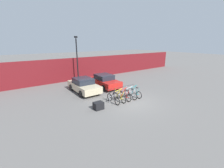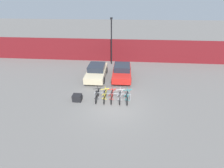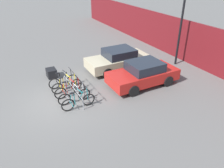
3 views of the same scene
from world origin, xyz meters
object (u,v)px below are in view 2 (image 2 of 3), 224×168
Objects in this scene: car_beige at (97,71)px; bicycle_silver at (120,97)px; car_red at (122,71)px; cargo_crate at (77,98)px; bicycle_yellow at (105,96)px; bicycle_red at (112,96)px; lamp_post at (111,39)px; bicycle_teal at (127,97)px; bicycle_black at (97,96)px; bike_rack at (112,94)px.

bicycle_silver is at bearing -57.13° from car_beige.
cargo_crate is at bearing -127.67° from car_red.
car_beige reaches higher than bicycle_yellow.
cargo_crate is (-2.76, -0.30, -0.10)m from bicycle_red.
cargo_crate is at bearing -103.82° from lamp_post.
bicycle_teal is (1.78, 0.00, 0.00)m from bicycle_yellow.
bicycle_yellow is 0.41× the size of car_beige.
bicycle_black and bicycle_red have the same top height.
bicycle_teal is (1.22, 0.00, 0.00)m from bicycle_red.
car_beige and car_red have the same top height.
bicycle_black is at bearing -176.63° from bicycle_teal.
car_red is at bearing 66.16° from bicycle_black.
bicycle_black is 0.31× the size of lamp_post.
bike_rack is 1.22m from bicycle_teal.
bicycle_silver is (1.85, 0.00, 0.00)m from bicycle_black.
bicycle_yellow is at bearing -176.63° from bicycle_teal.
car_red is (2.58, 0.20, -0.00)m from car_beige.
bicycle_teal is 2.44× the size of cargo_crate.
lamp_post reaches higher than bike_rack.
car_beige is at bearing 78.56° from cargo_crate.
bicycle_teal is at bearing -51.72° from car_beige.
bicycle_yellow is 2.22m from cargo_crate.
bicycle_silver is 4.17m from car_red.
cargo_crate is (-3.44, -4.45, -0.42)m from car_red.
bicycle_red is at bearing -99.30° from car_red.
car_red is (0.66, 4.01, 0.22)m from bike_rack.
bicycle_red reaches higher than bike_rack.
cargo_crate is at bearing -172.39° from bicycle_teal.
bike_rack reaches higher than cargo_crate.
bicycle_black is at bearing -93.33° from lamp_post.
bicycle_red is at bearing -178.06° from bicycle_silver.
lamp_post is at bearing 110.20° from car_red.
lamp_post reaches higher than bicycle_teal.
bicycle_red is 0.42× the size of car_red.
bicycle_black is 1.00× the size of bicycle_teal.
bicycle_red is 4.22m from car_red.
bicycle_silver is 0.31× the size of lamp_post.
bicycle_yellow reaches higher than cargo_crate.
car_red is (0.68, 4.16, 0.31)m from bicycle_red.
car_red is at bearing 91.65° from bicycle_silver.
car_red is at bearing 100.82° from bicycle_teal.
bicycle_yellow is (-0.58, -0.15, -0.10)m from bike_rack.
lamp_post reaches higher than bicycle_silver.
bicycle_red is at bearing -84.81° from lamp_post.
bicycle_teal is at bearing 0.12° from bicycle_yellow.
car_red is at bearing 77.63° from bicycle_red.
car_red reaches higher than cargo_crate.
bicycle_black is 4.57m from car_red.
bike_rack is 8.28m from lamp_post.
bike_rack is at bearing -63.28° from car_beige.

